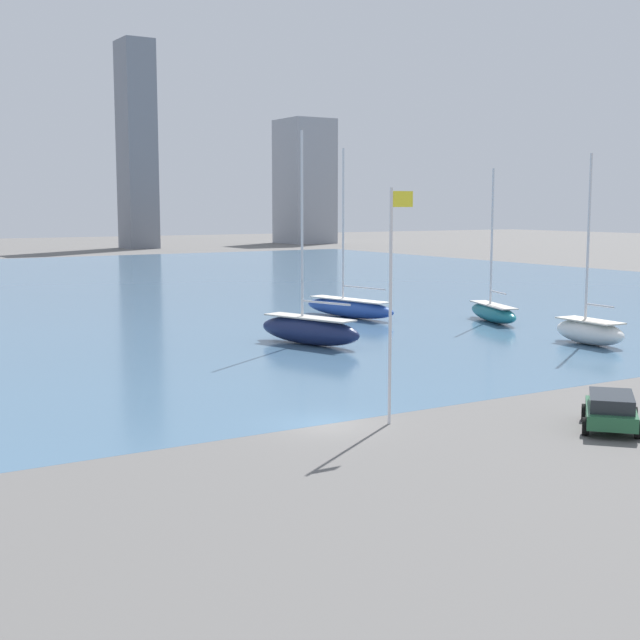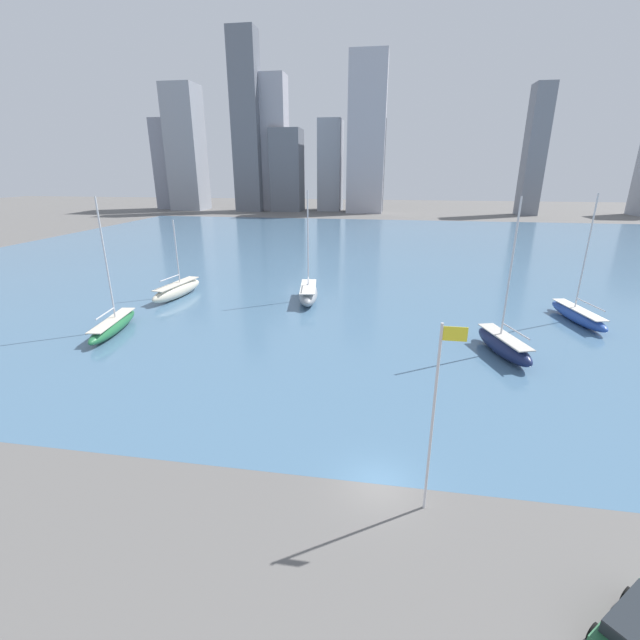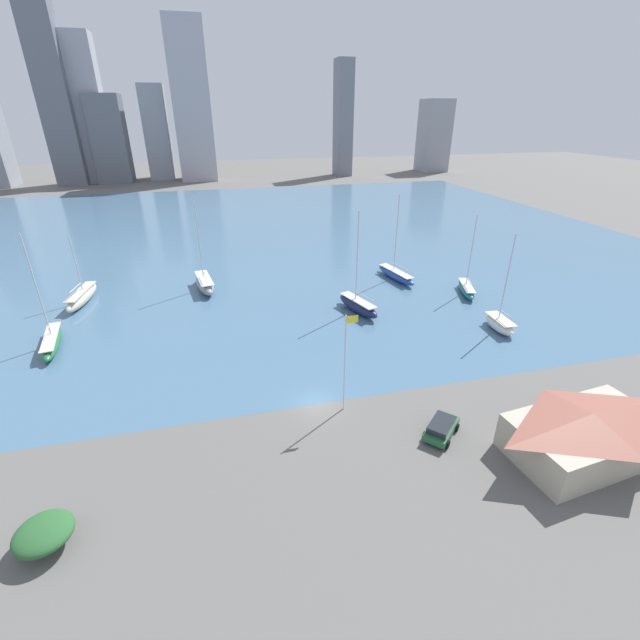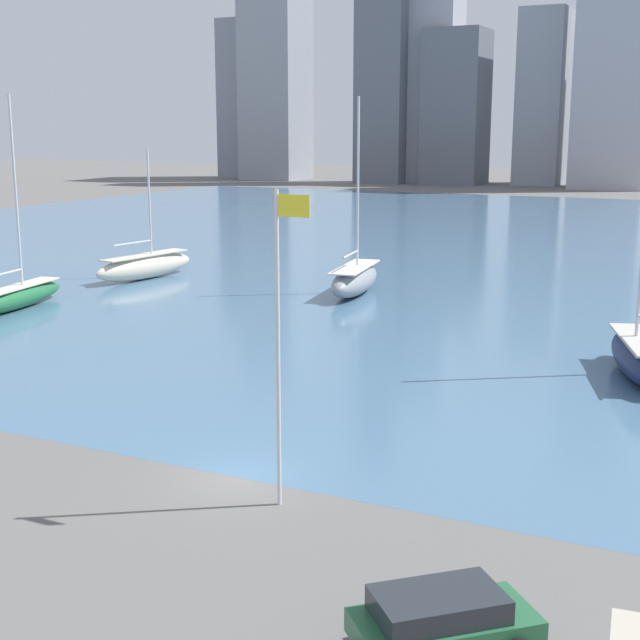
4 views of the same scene
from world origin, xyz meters
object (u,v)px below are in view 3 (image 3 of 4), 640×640
Objects in this scene: parked_wagon_green at (441,428)px; sailboat_blue at (396,274)px; flag_pole at (345,360)px; sailboat_teal at (466,289)px; sailboat_cream at (82,297)px; sailboat_gray at (205,283)px; boat_shed at (587,434)px; sailboat_navy at (358,305)px; sailboat_white at (500,324)px; sailboat_green at (52,341)px.

sailboat_blue is at bearing 120.06° from parked_wagon_green.
sailboat_teal is at bearing 40.45° from flag_pole.
sailboat_gray is at bearing 11.91° from sailboat_cream.
boat_shed is 36.77m from sailboat_teal.
sailboat_cream is at bearing 143.76° from sailboat_navy.
sailboat_navy is at bearing -145.08° from sailboat_blue.
sailboat_white is at bearing 91.01° from parked_wagon_green.
sailboat_blue is at bearing 28.46° from sailboat_navy.
sailboat_navy is at bearing -42.40° from sailboat_gray.
sailboat_gray is at bearing 163.11° from sailboat_blue.
sailboat_green is at bearing 174.07° from sailboat_white.
sailboat_gray is (-22.15, 14.74, 0.05)m from sailboat_navy.
sailboat_navy is (41.26, 0.63, 0.19)m from sailboat_green.
sailboat_navy is at bearing 100.42° from boat_shed.
flag_pole is 2.27× the size of parked_wagon_green.
sailboat_green reaches higher than flag_pole.
sailboat_cream is 57.24m from parked_wagon_green.
boat_shed is 23.63m from sailboat_white.
sailboat_gray reaches higher than parked_wagon_green.
sailboat_gray is (19.11, 15.37, 0.25)m from sailboat_green.
sailboat_navy is 3.22× the size of parked_wagon_green.
sailboat_navy is at bearing 134.87° from parked_wagon_green.
sailboat_navy reaches higher than sailboat_cream.
sailboat_cream reaches higher than boat_shed.
flag_pole is 23.95m from sailboat_navy.
sailboat_teal is at bearing -1.94° from sailboat_cream.
sailboat_teal is 13.19m from sailboat_white.
sailboat_green reaches higher than sailboat_cream.
sailboat_green is 1.35× the size of sailboat_cream.
flag_pole is (-18.52, 11.03, 3.60)m from boat_shed.
sailboat_blue reaches higher than sailboat_white.
sailboat_blue is (19.84, 33.31, -4.82)m from flag_pole.
sailboat_navy is 26.61m from sailboat_gray.
sailboat_white reaches higher than parked_wagon_green.
sailboat_teal reaches higher than flag_pole.
parked_wagon_green is at bearing -132.81° from sailboat_white.
parked_wagon_green is at bearing -105.39° from sailboat_teal.
sailboat_navy is 19.90m from sailboat_white.
sailboat_white is at bearing -41.43° from sailboat_gray.
boat_shed is 68.62m from sailboat_cream.
flag_pole reaches higher than boat_shed.
sailboat_navy is 1.02× the size of sailboat_gray.
sailboat_teal is at bearing -24.99° from sailboat_gray.
parked_wagon_green is (20.94, -42.46, -0.28)m from sailboat_gray.
sailboat_gray reaches higher than flag_pole.
sailboat_gray is 18.72m from sailboat_cream.
boat_shed is 34.23m from sailboat_navy.
sailboat_cream is 2.33× the size of parked_wagon_green.
sailboat_blue is at bearing 3.95° from sailboat_green.
flag_pole is 39.15m from sailboat_gray.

